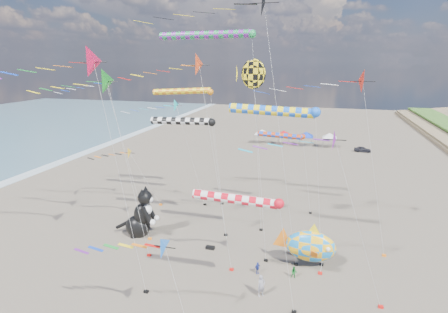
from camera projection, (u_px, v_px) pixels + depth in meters
name	position (u px, v px, depth m)	size (l,w,h in m)	color
delta_kite_0	(72.00, 65.00, 25.30)	(13.47, 2.55, 19.80)	#C80F3C
delta_kite_1	(130.00, 155.00, 45.69)	(8.86, 1.67, 7.87)	yellow
delta_kite_2	(253.00, 6.00, 27.91)	(14.50, 2.71, 24.42)	black
delta_kite_3	(138.00, 251.00, 22.45)	(8.79, 1.66, 7.95)	blue
delta_kite_4	(93.00, 86.00, 34.58)	(10.84, 2.07, 17.45)	#0F19D7
delta_kite_5	(171.00, 109.00, 44.24)	(10.49, 1.81, 13.96)	#1FC0CA
delta_kite_6	(106.00, 84.00, 30.78)	(11.13, 2.47, 18.05)	#148120
delta_kite_7	(349.00, 84.00, 31.13)	(12.91, 2.36, 18.02)	red
delta_kite_8	(183.00, 68.00, 28.31)	(10.17, 2.00, 19.28)	red
delta_kite_9	(321.00, 142.00, 25.10)	(10.65, 1.73, 14.13)	purple
windsock_0	(241.00, 200.00, 25.34)	(8.02, 0.75, 9.18)	red
windsock_1	(185.00, 122.00, 36.17)	(8.29, 0.81, 12.89)	black
windsock_2	(185.00, 92.00, 44.06)	(9.29, 0.80, 15.21)	orange
windsock_3	(209.00, 36.00, 35.47)	(11.45, 0.82, 21.49)	#198C42
windsock_4	(277.00, 111.00, 30.18)	(9.09, 0.89, 14.79)	blue
windsock_5	(283.00, 136.00, 42.28)	(7.14, 0.66, 10.13)	#C53B0D
angelfish_kite	(251.00, 76.00, 31.25)	(3.74, 3.02, 18.71)	yellow
cat_inflatable	(140.00, 212.00, 37.60)	(4.20, 2.10, 5.68)	black
fish_inflatable	(310.00, 246.00, 32.03)	(6.08, 2.46, 4.41)	#1683D7
person_adult	(261.00, 286.00, 28.25)	(0.68, 0.45, 1.87)	gray
child_green	(294.00, 272.00, 30.66)	(0.55, 0.43, 1.12)	#156C25
child_blue	(257.00, 268.00, 31.32)	(0.67, 0.28, 1.14)	navy
kite_bag_1	(327.00, 241.00, 36.76)	(0.90, 0.44, 0.30)	blue
kite_bag_2	(210.00, 248.00, 35.55)	(0.90, 0.44, 0.30)	black
tent_row	(295.00, 132.00, 78.28)	(19.20, 4.20, 3.80)	white
parked_car	(362.00, 149.00, 73.36)	(1.36, 3.37, 1.15)	#26262D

